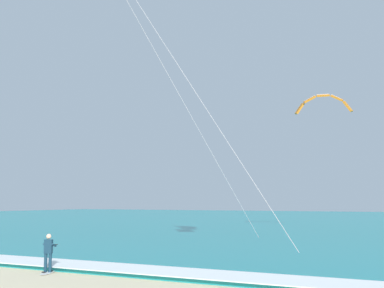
# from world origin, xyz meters

# --- Properties ---
(sea) EXTENTS (200.00, 120.00, 0.20)m
(sea) POSITION_xyz_m (0.00, 74.63, 0.10)
(sea) COLOR teal
(sea) RESTS_ON ground
(surf_foam) EXTENTS (200.00, 2.42, 0.04)m
(surf_foam) POSITION_xyz_m (0.00, 15.63, 0.22)
(surf_foam) COLOR white
(surf_foam) RESTS_ON sea
(surfboard) EXTENTS (0.96, 1.46, 0.09)m
(surfboard) POSITION_xyz_m (-4.76, 14.13, 0.03)
(surfboard) COLOR white
(surfboard) RESTS_ON ground
(kitesurfer) EXTENTS (0.65, 0.65, 1.69)m
(kitesurfer) POSITION_xyz_m (-4.77, 14.15, 0.94)
(kitesurfer) COLOR #143347
(kitesurfer) RESTS_ON ground
(kite_distant) EXTENTS (5.58, 2.19, 2.04)m
(kite_distant) POSITION_xyz_m (1.51, 45.15, 12.94)
(kite_distant) COLOR orange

